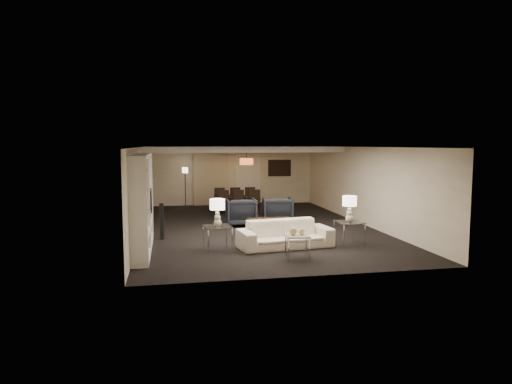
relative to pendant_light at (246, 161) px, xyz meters
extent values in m
plane|color=black|center=(-0.30, -3.50, -1.92)|extent=(11.00, 11.00, 0.00)
cube|color=silver|center=(-0.30, -3.50, 0.58)|extent=(7.00, 11.00, 0.02)
cube|color=beige|center=(-0.30, 2.00, -0.67)|extent=(7.00, 0.02, 2.50)
cube|color=beige|center=(-0.30, -9.00, -0.67)|extent=(7.00, 0.02, 2.50)
cube|color=beige|center=(-3.80, -3.50, -0.67)|extent=(0.02, 11.00, 2.50)
cube|color=beige|center=(3.20, -3.50, -0.67)|extent=(0.02, 11.00, 2.50)
cube|color=silver|center=(-0.30, 0.00, 0.48)|extent=(7.00, 4.00, 0.20)
cube|color=beige|center=(-1.20, 1.92, -0.72)|extent=(1.50, 0.12, 2.40)
cube|color=silver|center=(0.40, 1.97, -0.87)|extent=(0.90, 0.05, 2.10)
cube|color=#142D38|center=(1.80, 1.96, -0.37)|extent=(0.95, 0.04, 0.65)
cylinder|color=#D8591E|center=(0.00, 0.00, 0.00)|extent=(0.52, 0.52, 0.24)
imported|color=beige|center=(-0.13, -6.47, -1.58)|extent=(2.45, 1.23, 0.68)
imported|color=black|center=(-0.73, -3.17, -1.48)|extent=(0.97, 0.99, 0.87)
imported|color=black|center=(0.47, -3.17, -1.48)|extent=(1.05, 1.07, 0.87)
sphere|color=tan|center=(-0.23, -7.57, -1.30)|extent=(0.17, 0.17, 0.17)
sphere|color=#E3CD78|center=(-0.03, -7.57, -1.31)|extent=(0.15, 0.15, 0.15)
imported|color=black|center=(-3.58, -5.46, -0.84)|extent=(1.15, 0.15, 0.66)
imported|color=navy|center=(-3.61, -7.37, -0.77)|extent=(0.17, 0.17, 0.17)
imported|color=#BF863F|center=(-3.61, -6.61, -0.27)|extent=(0.16, 0.16, 0.17)
cube|color=black|center=(-3.18, -4.87, -1.42)|extent=(0.11, 0.11, 0.99)
imported|color=black|center=(-0.43, -0.34, -1.61)|extent=(1.83, 1.14, 0.61)
camera|label=1|loc=(-2.98, -17.39, 0.67)|focal=32.00mm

